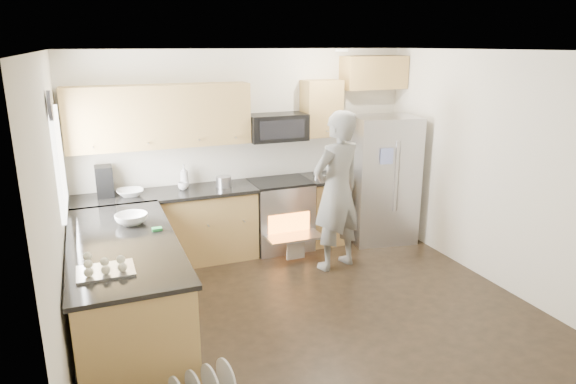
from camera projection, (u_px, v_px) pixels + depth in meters
name	position (u px, v px, depth m)	size (l,w,h in m)	color
ground	(307.00, 308.00, 5.36)	(4.50, 4.50, 0.00)	black
room_shell	(304.00, 151.00, 4.90)	(4.54, 4.04, 2.62)	silver
back_cabinet_run	(209.00, 184.00, 6.44)	(4.45, 0.64, 2.50)	#AF8B46
peninsula	(127.00, 286.00, 4.83)	(0.96, 2.36, 1.03)	#AF8B46
stove_range	(280.00, 199.00, 6.81)	(0.76, 0.97, 1.79)	#B7B7BC
refrigerator	(383.00, 179.00, 7.04)	(0.95, 0.80, 1.73)	#B7B7BC
person	(337.00, 191.00, 6.11)	(0.70, 0.46, 1.93)	gray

